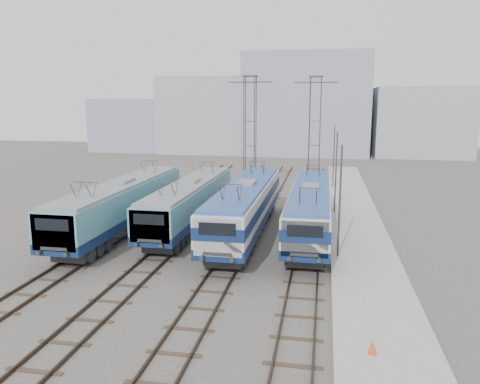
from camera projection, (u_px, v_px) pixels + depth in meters
name	position (u px, v px, depth m)	size (l,w,h in m)	color
ground	(191.00, 263.00, 27.78)	(160.00, 160.00, 0.00)	#514C47
platform	(358.00, 233.00, 33.68)	(4.00, 70.00, 0.30)	#9E9E99
locomotive_far_left	(122.00, 202.00, 33.92)	(2.87, 18.16, 3.42)	#10224C
locomotive_center_left	(190.00, 200.00, 35.20)	(2.72, 17.16, 3.23)	#10224C
locomotive_center_right	(246.00, 204.00, 33.09)	(2.89, 18.30, 3.44)	#10224C
locomotive_far_right	(310.00, 206.00, 32.76)	(2.75, 17.40, 3.27)	#10224C
catenary_tower_west	(250.00, 130.00, 47.78)	(4.50, 1.20, 12.00)	#3F4247
catenary_tower_east	(315.00, 129.00, 48.57)	(4.50, 1.20, 12.00)	#3F4247
mast_front	(340.00, 204.00, 27.53)	(0.12, 0.12, 7.00)	#3F4247
mast_mid	(336.00, 174.00, 39.13)	(0.12, 0.12, 7.00)	#3F4247
mast_rear	(334.00, 158.00, 50.72)	(0.12, 0.12, 7.00)	#3F4247
safety_cone	(372.00, 347.00, 17.16)	(0.34, 0.34, 0.51)	#DD491D
building_west	(211.00, 115.00, 88.83)	(18.00, 12.00, 14.00)	#969DA8
building_center	(306.00, 105.00, 85.28)	(22.00, 14.00, 18.00)	#8B92A9
building_east	(420.00, 122.00, 82.32)	(16.00, 12.00, 12.00)	#969DA8
building_far_west	(132.00, 125.00, 92.03)	(14.00, 10.00, 10.00)	#8B92A9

